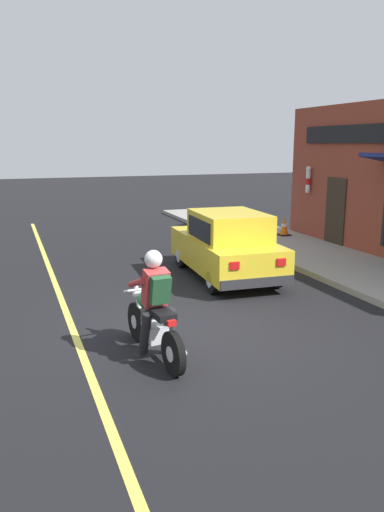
# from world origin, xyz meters

# --- Properties ---
(ground_plane) EXTENTS (80.00, 80.00, 0.00)m
(ground_plane) POSITION_xyz_m (0.00, 0.00, 0.00)
(ground_plane) COLOR black
(sidewalk_curb) EXTENTS (2.60, 22.00, 0.14)m
(sidewalk_curb) POSITION_xyz_m (5.21, 3.00, 0.07)
(sidewalk_curb) COLOR gray
(sidewalk_curb) RESTS_ON ground
(lane_stripe) EXTENTS (0.12, 19.80, 0.01)m
(lane_stripe) POSITION_xyz_m (-1.80, 3.00, 0.00)
(lane_stripe) COLOR #D1C64C
(lane_stripe) RESTS_ON ground
(motorcycle_with_rider) EXTENTS (0.61, 2.02, 1.62)m
(motorcycle_with_rider) POSITION_xyz_m (-0.80, -0.80, 0.68)
(motorcycle_with_rider) COLOR black
(motorcycle_with_rider) RESTS_ON ground
(car_hatchback) EXTENTS (1.85, 3.87, 1.57)m
(car_hatchback) POSITION_xyz_m (2.04, 2.94, 0.77)
(car_hatchback) COLOR black
(car_hatchback) RESTS_ON ground
(traffic_cone) EXTENTS (0.36, 0.36, 0.60)m
(traffic_cone) POSITION_xyz_m (5.78, 6.58, 0.43)
(traffic_cone) COLOR black
(traffic_cone) RESTS_ON sidewalk_curb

